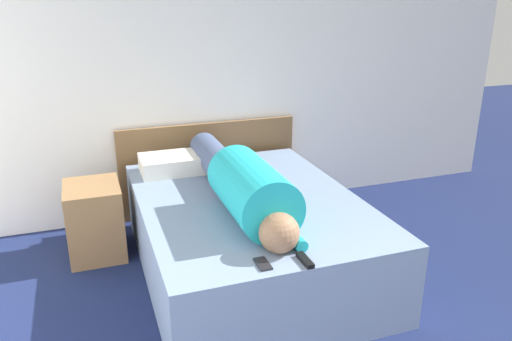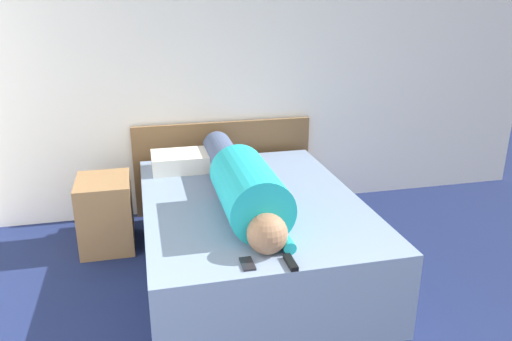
% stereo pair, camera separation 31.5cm
% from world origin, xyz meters
% --- Properties ---
extents(wall_back, '(5.49, 0.06, 2.60)m').
position_xyz_m(wall_back, '(0.00, 3.87, 1.30)').
color(wall_back, white).
rests_on(wall_back, ground_plane).
extents(bed, '(1.43, 1.94, 0.54)m').
position_xyz_m(bed, '(-0.21, 2.72, 0.27)').
color(bed, '#7589A8').
rests_on(bed, ground_plane).
extents(headboard, '(1.55, 0.04, 0.80)m').
position_xyz_m(headboard, '(-0.21, 3.80, 0.40)').
color(headboard, brown).
rests_on(headboard, ground_plane).
extents(nightstand, '(0.39, 0.47, 0.54)m').
position_xyz_m(nightstand, '(-1.21, 3.31, 0.27)').
color(nightstand, olive).
rests_on(nightstand, ground_plane).
extents(person_lying, '(0.37, 1.78, 0.37)m').
position_xyz_m(person_lying, '(-0.29, 2.61, 0.70)').
color(person_lying, '#936B4C').
rests_on(person_lying, bed).
extents(pillow_near_headboard, '(0.61, 0.33, 0.13)m').
position_xyz_m(pillow_near_headboard, '(-0.53, 3.43, 0.60)').
color(pillow_near_headboard, silver).
rests_on(pillow_near_headboard, bed).
extents(tv_remote, '(0.04, 0.15, 0.02)m').
position_xyz_m(tv_remote, '(-0.21, 1.83, 0.55)').
color(tv_remote, black).
rests_on(tv_remote, bed).
extents(cell_phone, '(0.06, 0.13, 0.01)m').
position_xyz_m(cell_phone, '(-0.43, 1.87, 0.54)').
color(cell_phone, black).
rests_on(cell_phone, bed).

